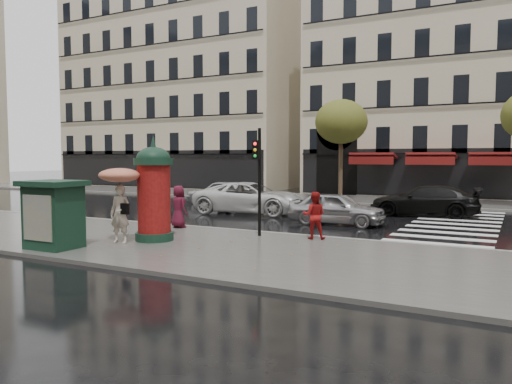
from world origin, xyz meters
The scene contains 19 objects.
ground centered at (0.00, 0.00, 0.00)m, with size 160.00×160.00×0.00m, color black.
near_sidewalk centered at (0.00, -0.50, 0.06)m, with size 90.00×7.00×0.12m, color #474744.
far_sidewalk centered at (0.00, 19.00, 0.06)m, with size 90.00×6.00×0.12m, color #474744.
near_kerb centered at (0.00, 3.00, 0.07)m, with size 90.00×0.25×0.14m, color slate.
far_kerb centered at (0.00, 16.00, 0.07)m, with size 90.00×0.25×0.14m, color slate.
zebra_crossing centered at (6.00, 9.60, 0.01)m, with size 3.60×11.75×0.01m, color silver.
bldg_far_corner centered at (6.00, 30.00, 11.31)m, with size 26.00×14.00×22.90m.
bldg_far_left centered at (-22.00, 30.00, 11.31)m, with size 24.00×14.00×22.90m.
tree_far_left centered at (-2.00, 18.00, 5.17)m, with size 3.40×3.40×6.64m.
woman_umbrella centered at (-2.96, -1.34, 1.78)m, with size 1.31×1.31×2.52m.
woman_red centered at (2.31, 2.34, 0.93)m, with size 0.78×0.61×1.61m, color maroon.
man_burgundy centered at (-3.43, 2.40, 0.95)m, with size 0.82×0.53×1.67m, color #4D0F20.
morris_column centered at (-2.32, -0.42, 1.81)m, with size 1.31×1.31×3.53m.
traffic_light centered at (0.34, 2.00, 2.42)m, with size 0.25×0.36×3.79m.
newsstand centered at (-4.09, -3.00, 1.19)m, with size 1.76×1.49×2.07m.
car_silver centered at (1.51, 7.00, 0.71)m, with size 1.67×4.15×1.41m, color #AAAAAF.
car_white centered at (-3.74, 8.92, 0.81)m, with size 2.68×5.81×1.61m, color silver.
car_black centered at (4.29, 12.02, 0.75)m, with size 2.11×5.18×1.50m, color black.
car_far_silver centered at (-7.75, 12.53, 0.75)m, with size 1.77×4.40×1.50m, color #BCBBC1.
Camera 1 is at (8.48, -13.44, 2.91)m, focal length 35.00 mm.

